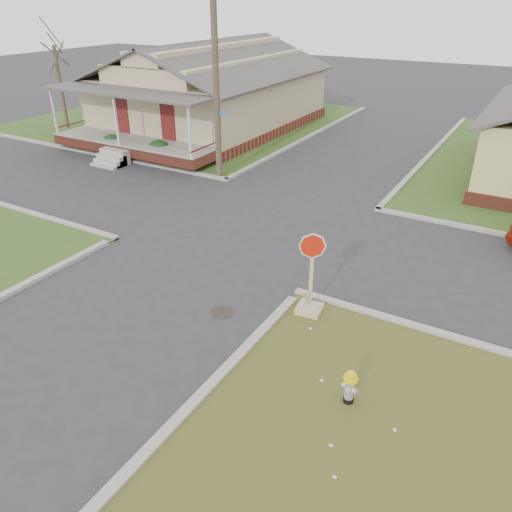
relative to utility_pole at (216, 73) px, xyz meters
The scene contains 11 objects.
ground 10.89m from the utility_pole, 64.74° to the right, with size 120.00×120.00×0.00m, color #2B2B2E.
verge_far_left 13.48m from the utility_pole, 134.04° to the left, with size 19.00×19.00×0.05m, color #304E1C.
curbs 7.39m from the utility_pole, 42.88° to the right, with size 80.00×40.00×0.12m, color gray, non-canonical shape.
manhole 12.29m from the utility_pole, 55.75° to the right, with size 0.64×0.64×0.01m, color black.
corner_house 9.99m from the utility_pole, 126.69° to the left, with size 10.10×15.50×5.30m.
utility_pole is the anchor object (origin of this frame).
tree_far_left 14.31m from the utility_pole, 167.34° to the left, with size 0.22×0.22×4.90m, color #443527.
fire_hydrant 15.74m from the utility_pole, 45.83° to the right, with size 0.31×0.31×0.82m.
stop_sign 12.49m from the utility_pole, 44.26° to the right, with size 0.67×0.65×2.35m.
hedge_left 8.25m from the utility_pole, behind, with size 1.33×1.09×1.01m, color #153B18.
hedge_right 5.82m from the utility_pole, behind, with size 1.37×1.12×1.05m, color #153B18.
Camera 1 is at (8.65, -9.77, 7.66)m, focal length 35.00 mm.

